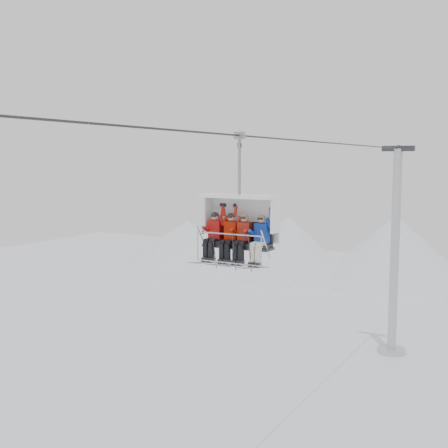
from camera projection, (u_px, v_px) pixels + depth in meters
The scene contains 8 objects.
ridgeline at pixel (426, 261), 54.53m from camera, with size 72.00×21.00×7.00m.
lift_tower_right at pixel (394, 266), 36.15m from camera, with size 2.00×1.80×13.48m.
haul_cable at pixel (224, 134), 16.37m from camera, with size 0.06×0.06×50.00m, color #2F3035.
chairlift_carrier at pixel (241, 220), 17.60m from camera, with size 2.42×1.17×3.98m.
skier_far_left at pixel (214, 234), 17.80m from camera, with size 0.42×1.69×1.65m.
skier_center_left at pixel (230, 235), 17.50m from camera, with size 0.42×1.69×1.65m.
skier_center_right at pixel (243, 236), 17.27m from camera, with size 0.42×1.69×1.65m.
skier_far_right at pixel (260, 238), 16.98m from camera, with size 0.42×1.69×1.65m.
Camera 1 is at (8.28, -14.35, 12.53)m, focal length 45.00 mm.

